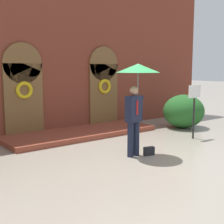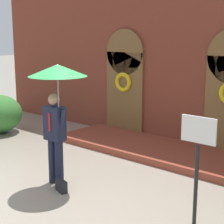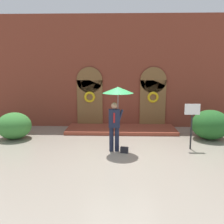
{
  "view_description": "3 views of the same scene",
  "coord_description": "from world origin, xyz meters",
  "px_view_note": "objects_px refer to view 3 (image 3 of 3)",
  "views": [
    {
      "loc": [
        -5.52,
        -5.7,
        2.27
      ],
      "look_at": [
        -0.01,
        1.33,
        0.99
      ],
      "focal_mm": 50.0,
      "sensor_mm": 36.0,
      "label": 1
    },
    {
      "loc": [
        5.1,
        -4.46,
        2.91
      ],
      "look_at": [
        -0.15,
        1.65,
        1.22
      ],
      "focal_mm": 60.0,
      "sensor_mm": 36.0,
      "label": 2
    },
    {
      "loc": [
        -0.09,
        -8.67,
        3.05
      ],
      "look_at": [
        -0.38,
        1.15,
        1.27
      ],
      "focal_mm": 40.0,
      "sensor_mm": 36.0,
      "label": 3
    }
  ],
  "objects_px": {
    "handbag": "(124,150)",
    "shrub_left": "(14,126)",
    "shrub_right": "(210,125)",
    "person_with_umbrella": "(117,99)",
    "sign_post": "(192,119)"
  },
  "relations": [
    {
      "from": "handbag",
      "to": "shrub_right",
      "type": "relative_size",
      "value": 0.18
    },
    {
      "from": "person_with_umbrella",
      "to": "shrub_left",
      "type": "bearing_deg",
      "value": 161.36
    },
    {
      "from": "sign_post",
      "to": "shrub_right",
      "type": "relative_size",
      "value": 1.08
    },
    {
      "from": "shrub_right",
      "to": "person_with_umbrella",
      "type": "bearing_deg",
      "value": -156.94
    },
    {
      "from": "person_with_umbrella",
      "to": "shrub_right",
      "type": "relative_size",
      "value": 1.49
    },
    {
      "from": "handbag",
      "to": "shrub_left",
      "type": "xyz_separation_m",
      "value": [
        -4.7,
        1.69,
        0.46
      ]
    },
    {
      "from": "handbag",
      "to": "shrub_left",
      "type": "distance_m",
      "value": 5.01
    },
    {
      "from": "sign_post",
      "to": "handbag",
      "type": "bearing_deg",
      "value": -168.33
    },
    {
      "from": "person_with_umbrella",
      "to": "handbag",
      "type": "bearing_deg",
      "value": -36.41
    },
    {
      "from": "person_with_umbrella",
      "to": "sign_post",
      "type": "bearing_deg",
      "value": 6.5
    },
    {
      "from": "shrub_right",
      "to": "shrub_left",
      "type": "bearing_deg",
      "value": -178.65
    },
    {
      "from": "handbag",
      "to": "shrub_right",
      "type": "bearing_deg",
      "value": 42.34
    },
    {
      "from": "person_with_umbrella",
      "to": "shrub_right",
      "type": "xyz_separation_m",
      "value": [
        3.97,
        1.69,
        -1.28
      ]
    },
    {
      "from": "shrub_left",
      "to": "shrub_right",
      "type": "bearing_deg",
      "value": 1.35
    },
    {
      "from": "sign_post",
      "to": "shrub_right",
      "type": "xyz_separation_m",
      "value": [
        1.21,
        1.38,
        -0.53
      ]
    }
  ]
}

